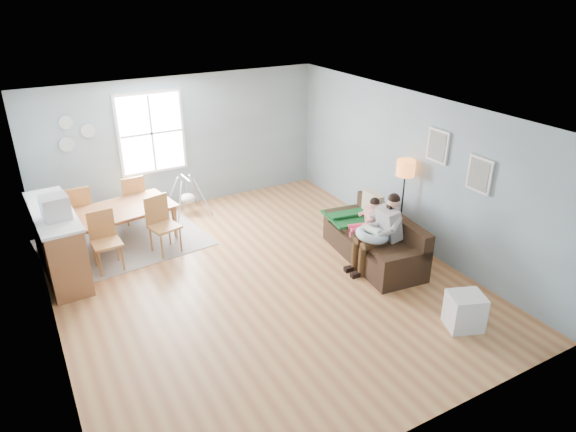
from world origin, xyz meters
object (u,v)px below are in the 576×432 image
counter (58,241)px  dining_table (122,226)px  toddler (368,217)px  chair_nw (79,208)px  chair_ne (133,196)px  father (381,230)px  monitor (55,207)px  chair_sw (104,236)px  floor_lamp (405,175)px  storage_cube (464,311)px  sofa (376,243)px  chair_se (161,220)px  baby_swing (187,198)px

counter → dining_table: bearing=27.0°
toddler → chair_nw: bearing=143.4°
dining_table → chair_ne: bearing=51.6°
father → monitor: (-4.57, 2.03, 0.61)m
chair_sw → monitor: (-0.65, -0.20, 0.74)m
monitor → chair_ne: bearing=48.7°
floor_lamp → storage_cube: 2.74m
chair_nw → chair_ne: 1.01m
monitor → chair_sw: bearing=17.3°
sofa → chair_ne: bearing=133.5°
sofa → storage_cube: size_ratio=3.69×
toddler → chair_se: size_ratio=0.84×
storage_cube → dining_table: (-3.53, 4.82, 0.08)m
storage_cube → baby_swing: baby_swing is taller
floor_lamp → counter: bearing=161.1°
toddler → dining_table: toddler is taller
father → chair_sw: bearing=150.4°
chair_sw → chair_ne: 1.70m
monitor → chair_nw: bearing=73.1°
chair_sw → chair_ne: chair_sw is taller
floor_lamp → storage_cube: bearing=-110.2°
chair_sw → dining_table: bearing=60.8°
sofa → chair_nw: chair_nw is taller
father → chair_nw: (-4.09, 3.60, -0.12)m
father → storage_cube: (0.02, -1.85, -0.44)m
chair_sw → chair_ne: size_ratio=1.00×
chair_sw → baby_swing: chair_sw is taller
toddler → dining_table: size_ratio=0.45×
chair_se → monitor: monitor is taller
father → chair_se: 3.76m
chair_ne → chair_se: bearing=-83.9°
chair_nw → counter: bearing=-113.3°
father → chair_ne: (-3.09, 3.71, -0.13)m
floor_lamp → dining_table: (-4.40, 2.44, -0.98)m
father → chair_sw: 4.51m
baby_swing → sofa: bearing=-56.5°
counter → baby_swing: (2.56, 1.21, -0.22)m
chair_sw → counter: bearing=165.3°
sofa → storage_cube: 2.13m
dining_table → counter: 1.26m
chair_sw → chair_nw: 1.38m
floor_lamp → baby_swing: bearing=133.5°
storage_cube → chair_ne: 6.38m
sofa → chair_nw: 5.41m
chair_nw → chair_ne: chair_nw is taller
father → toddler: father is taller
storage_cube → counter: bearing=137.4°
monitor → counter: bearing=95.3°
dining_table → chair_nw: (-0.59, 0.63, 0.25)m
chair_nw → chair_sw: bearing=-82.8°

